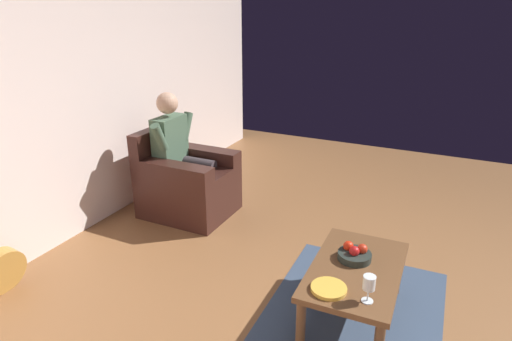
{
  "coord_description": "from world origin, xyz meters",
  "views": [
    {
      "loc": [
        2.69,
        -0.06,
        2.04
      ],
      "look_at": [
        -0.26,
        -1.46,
        0.78
      ],
      "focal_mm": 30.81,
      "sensor_mm": 36.0,
      "label": 1
    }
  ],
  "objects": [
    {
      "name": "wine_glass_near",
      "position": [
        0.51,
        -0.38,
        0.52
      ],
      "size": [
        0.07,
        0.07,
        0.17
      ],
      "color": "silver",
      "rests_on": "coffee_table"
    },
    {
      "name": "guitar",
      "position": [
        1.01,
        -2.95,
        0.21
      ],
      "size": [
        0.35,
        0.24,
        0.95
      ],
      "color": "#B88337",
      "rests_on": "ground"
    },
    {
      "name": "rug",
      "position": [
        0.19,
        -0.52,
        0.0
      ],
      "size": [
        1.66,
        1.21,
        0.01
      ],
      "primitive_type": "cube",
      "rotation": [
        0.0,
        0.0,
        0.02
      ],
      "color": "#35455C",
      "rests_on": "ground"
    },
    {
      "name": "ground_plane",
      "position": [
        0.0,
        0.0,
        0.0
      ],
      "size": [
        7.49,
        7.49,
        0.0
      ],
      "primitive_type": "plane",
      "color": "brown"
    },
    {
      "name": "fruit_bowl",
      "position": [
        0.09,
        -0.55,
        0.45
      ],
      "size": [
        0.23,
        0.23,
        0.11
      ],
      "color": "#222A26",
      "rests_on": "coffee_table"
    },
    {
      "name": "wall_back",
      "position": [
        0.0,
        -3.15,
        1.35
      ],
      "size": [
        6.55,
        0.06,
        2.7
      ],
      "primitive_type": "cube",
      "color": "silver",
      "rests_on": "ground"
    },
    {
      "name": "decorative_dish",
      "position": [
        0.5,
        -0.61,
        0.42
      ],
      "size": [
        0.22,
        0.22,
        0.02
      ],
      "primitive_type": "cylinder",
      "color": "gold",
      "rests_on": "coffee_table"
    },
    {
      "name": "person_seated",
      "position": [
        -0.7,
        -2.49,
        0.66
      ],
      "size": [
        0.64,
        0.6,
        1.23
      ],
      "rotation": [
        0.0,
        0.0,
        -0.01
      ],
      "color": "#47634B",
      "rests_on": "ground"
    },
    {
      "name": "coffee_table",
      "position": [
        0.19,
        -0.52,
        0.35
      ],
      "size": [
        0.94,
        0.59,
        0.41
      ],
      "rotation": [
        0.0,
        0.0,
        0.02
      ],
      "color": "brown",
      "rests_on": "ground"
    },
    {
      "name": "armchair",
      "position": [
        -0.7,
        -2.46,
        0.32
      ],
      "size": [
        0.71,
        0.85,
        0.86
      ],
      "rotation": [
        0.0,
        0.0,
        -0.01
      ],
      "color": "#341A15",
      "rests_on": "ground"
    }
  ]
}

